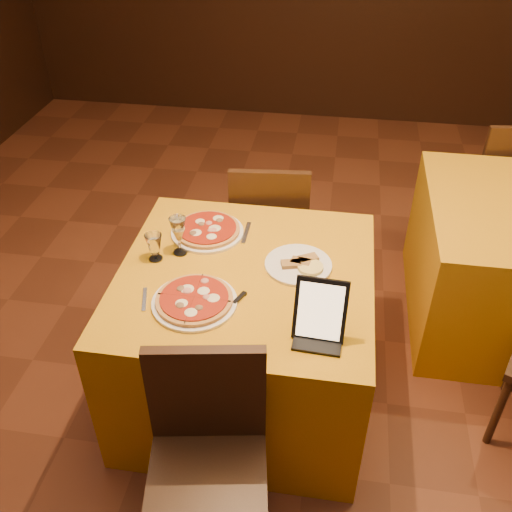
# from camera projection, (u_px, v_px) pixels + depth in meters

# --- Properties ---
(floor) EXTENTS (6.00, 7.00, 0.01)m
(floor) POSITION_uv_depth(u_px,v_px,m) (312.00, 395.00, 2.88)
(floor) COLOR #5E2D19
(floor) RESTS_ON ground
(main_table) EXTENTS (1.10, 1.10, 0.75)m
(main_table) POSITION_uv_depth(u_px,v_px,m) (246.00, 335.00, 2.69)
(main_table) COLOR orange
(main_table) RESTS_ON floor
(chair_main_near) EXTENTS (0.48, 0.48, 0.91)m
(chair_main_near) POSITION_uv_depth(u_px,v_px,m) (207.00, 480.00, 2.00)
(chair_main_near) COLOR black
(chair_main_near) RESTS_ON floor
(chair_main_far) EXTENTS (0.46, 0.46, 0.91)m
(chair_main_far) POSITION_uv_depth(u_px,v_px,m) (270.00, 226.00, 3.28)
(chair_main_far) COLOR black
(chair_main_far) RESTS_ON floor
(chair_side_far) EXTENTS (0.46, 0.46, 0.91)m
(chair_side_far) POSITION_uv_depth(u_px,v_px,m) (498.00, 180.00, 3.70)
(chair_side_far) COLOR black
(chair_side_far) RESTS_ON floor
(pizza_near) EXTENTS (0.35, 0.35, 0.03)m
(pizza_near) POSITION_uv_depth(u_px,v_px,m) (194.00, 301.00, 2.29)
(pizza_near) COLOR white
(pizza_near) RESTS_ON main_table
(pizza_far) EXTENTS (0.34, 0.34, 0.03)m
(pizza_far) POSITION_uv_depth(u_px,v_px,m) (207.00, 231.00, 2.69)
(pizza_far) COLOR white
(pizza_far) RESTS_ON main_table
(cutlet_dish) EXTENTS (0.30, 0.30, 0.03)m
(cutlet_dish) POSITION_uv_depth(u_px,v_px,m) (298.00, 264.00, 2.49)
(cutlet_dish) COLOR white
(cutlet_dish) RESTS_ON main_table
(wine_glass) EXTENTS (0.08, 0.08, 0.19)m
(wine_glass) POSITION_uv_depth(u_px,v_px,m) (179.00, 235.00, 2.52)
(wine_glass) COLOR #E8D583
(wine_glass) RESTS_ON main_table
(water_glass) EXTENTS (0.07, 0.07, 0.13)m
(water_glass) POSITION_uv_depth(u_px,v_px,m) (154.00, 247.00, 2.50)
(water_glass) COLOR white
(water_glass) RESTS_ON main_table
(tablet) EXTENTS (0.20, 0.11, 0.24)m
(tablet) POSITION_uv_depth(u_px,v_px,m) (320.00, 310.00, 2.09)
(tablet) COLOR black
(tablet) RESTS_ON main_table
(knife) EXTENTS (0.10, 0.21, 0.01)m
(knife) POSITION_uv_depth(u_px,v_px,m) (228.00, 311.00, 2.26)
(knife) COLOR #A4A4AA
(knife) RESTS_ON main_table
(fork_near) EXTENTS (0.05, 0.14, 0.01)m
(fork_near) POSITION_uv_depth(u_px,v_px,m) (144.00, 299.00, 2.32)
(fork_near) COLOR #B4B4BB
(fork_near) RESTS_ON main_table
(fork_far) EXTENTS (0.02, 0.18, 0.01)m
(fork_far) POSITION_uv_depth(u_px,v_px,m) (246.00, 233.00, 2.70)
(fork_far) COLOR silver
(fork_far) RESTS_ON main_table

